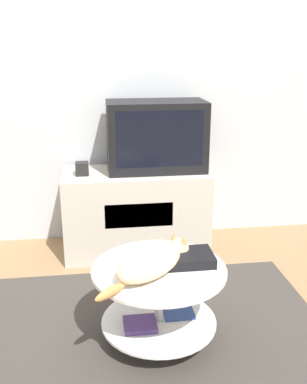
% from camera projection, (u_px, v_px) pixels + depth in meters
% --- Properties ---
extents(ground_plane, '(12.00, 12.00, 0.00)m').
position_uv_depth(ground_plane, '(145.00, 340.00, 2.31)').
color(ground_plane, '#93704C').
extents(wall_back, '(8.00, 0.05, 2.60)m').
position_uv_depth(wall_back, '(121.00, 66.00, 3.21)').
color(wall_back, silver).
rests_on(wall_back, ground_plane).
extents(rug, '(1.94, 1.43, 0.02)m').
position_uv_depth(rug, '(145.00, 338.00, 2.31)').
color(rug, '#3D3833').
rests_on(rug, ground_plane).
extents(tv_stand, '(1.02, 0.46, 0.60)m').
position_uv_depth(tv_stand, '(136.00, 212.00, 3.23)').
color(tv_stand, beige).
rests_on(tv_stand, ground_plane).
extents(tv, '(0.68, 0.35, 0.48)m').
position_uv_depth(tv, '(156.00, 136.00, 3.11)').
color(tv, black).
rests_on(tv, tv_stand).
extents(speaker, '(0.09, 0.09, 0.09)m').
position_uv_depth(speaker, '(82.00, 169.00, 3.05)').
color(speaker, black).
rests_on(speaker, tv_stand).
extents(coffee_table, '(0.66, 0.66, 0.40)m').
position_uv_depth(coffee_table, '(158.00, 295.00, 2.21)').
color(coffee_table, '#B2B2B7').
rests_on(coffee_table, rug).
extents(dvd_box, '(0.24, 0.19, 0.05)m').
position_uv_depth(dvd_box, '(189.00, 258.00, 2.21)').
color(dvd_box, black).
rests_on(dvd_box, coffee_table).
extents(cat, '(0.49, 0.46, 0.13)m').
position_uv_depth(cat, '(152.00, 262.00, 2.10)').
color(cat, beige).
rests_on(cat, coffee_table).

